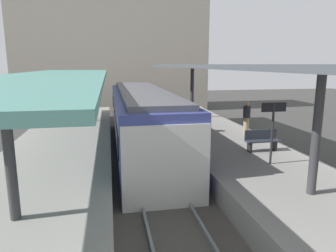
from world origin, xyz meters
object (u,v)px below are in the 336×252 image
object	(u,v)px
platform_sign	(273,119)
passenger_near_bench	(247,118)
commuter_train	(143,121)
platform_bench	(262,140)
litter_bin	(204,124)

from	to	relation	value
platform_sign	passenger_near_bench	distance (m)	4.85
commuter_train	platform_bench	bearing A→B (deg)	-39.20
litter_bin	passenger_near_bench	xyz separation A→B (m)	(1.95, -0.93, 0.46)
passenger_near_bench	commuter_train	bearing A→B (deg)	172.36
commuter_train	passenger_near_bench	size ratio (longest dim) A/B	7.92
passenger_near_bench	platform_sign	bearing A→B (deg)	-104.50
platform_bench	passenger_near_bench	xyz separation A→B (m)	(0.70, 2.98, 0.40)
platform_bench	litter_bin	size ratio (longest dim) A/B	1.75
platform_sign	litter_bin	world-z (taller)	platform_sign
platform_bench	litter_bin	world-z (taller)	platform_bench
litter_bin	commuter_train	bearing A→B (deg)	-175.94
platform_bench	passenger_near_bench	bearing A→B (deg)	76.86
commuter_train	platform_bench	distance (m)	5.83
commuter_train	passenger_near_bench	world-z (taller)	commuter_train
litter_bin	passenger_near_bench	size ratio (longest dim) A/B	0.48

